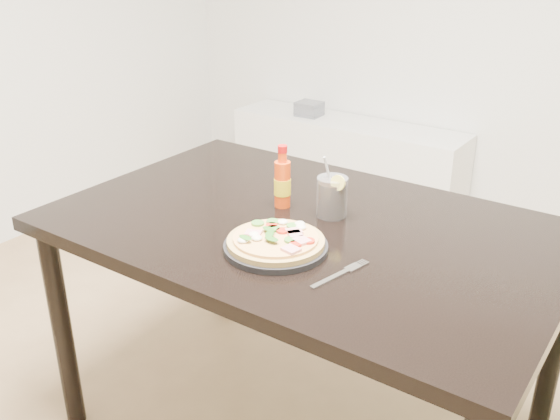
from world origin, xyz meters
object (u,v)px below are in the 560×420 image
Objects in this scene: fork at (342,273)px; media_console at (346,163)px; dining_table at (304,248)px; pizza at (276,240)px; cola_cup at (332,198)px; plate at (276,247)px; hot_sauce_bottle at (282,183)px.

media_console is (-1.06, 1.94, -0.50)m from fork.
dining_table is 7.48× the size of fork.
cola_cup is at bearing 88.44° from pizza.
plate is at bearing -85.19° from pizza.
cola_cup is 0.34m from fork.
fork is (0.35, -0.25, -0.07)m from hot_sauce_bottle.
media_console is (-0.72, 1.69, -0.57)m from hot_sauce_bottle.
pizza is 1.33× the size of fork.
plate is at bearing -171.21° from fork.
fork is 2.27m from media_console.
plate is at bearing -65.96° from media_console.
hot_sauce_bottle reaches higher than media_console.
fork is at bearing -36.21° from hot_sauce_bottle.
hot_sauce_bottle is at bearing 121.27° from plate.
plate is 2.17m from media_console.
cola_cup is at bearing -62.48° from media_console.
dining_table is 0.20m from hot_sauce_bottle.
cola_cup is (0.01, 0.26, 0.03)m from pizza.
media_console is (-0.83, 1.75, -0.42)m from dining_table.
fork is at bearing -4.43° from pizza.
cola_cup is at bearing 65.28° from dining_table.
dining_table reaches higher than media_console.
pizza reaches higher than fork.
pizza is 2.18m from media_console.
cola_cup reaches higher than plate.
cola_cup reaches higher than fork.
pizza is (0.03, -0.18, 0.11)m from dining_table.
hot_sauce_bottle is 0.16m from cola_cup.
hot_sauce_bottle is (-0.11, 0.06, 0.16)m from dining_table.
dining_table is 0.21m from pizza.
cola_cup is at bearing 88.49° from plate.
cola_cup is 0.95× the size of fork.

